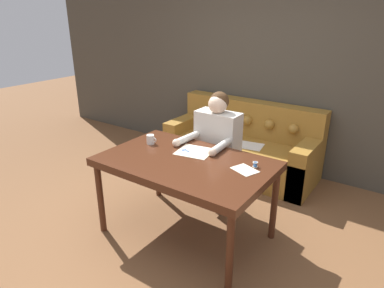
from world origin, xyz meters
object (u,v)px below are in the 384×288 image
(dining_table, at_px, (186,167))
(mug, at_px, (151,139))
(couch, at_px, (242,148))
(scissors, at_px, (187,151))
(thread_spool, at_px, (255,165))
(person, at_px, (217,150))

(dining_table, bearing_deg, mug, 166.10)
(couch, relative_size, scissors, 8.23)
(dining_table, xyz_separation_m, thread_spool, (0.56, 0.22, 0.09))
(couch, relative_size, mug, 17.16)
(thread_spool, bearing_deg, person, 145.95)
(scissors, relative_size, thread_spool, 5.23)
(scissors, distance_m, thread_spool, 0.67)
(thread_spool, bearing_deg, dining_table, -158.57)
(thread_spool, bearing_deg, couch, 120.25)
(scissors, relative_size, mug, 2.08)
(dining_table, distance_m, mug, 0.55)
(person, distance_m, mug, 0.71)
(mug, bearing_deg, dining_table, -13.90)
(person, height_order, scissors, person)
(scissors, bearing_deg, thread_spool, 4.55)
(dining_table, bearing_deg, person, 95.51)
(couch, height_order, mug, couch)
(dining_table, relative_size, thread_spool, 33.52)
(person, relative_size, thread_spool, 27.90)
(couch, xyz_separation_m, scissors, (0.12, -1.40, 0.45))
(person, bearing_deg, couch, 99.73)
(couch, relative_size, thread_spool, 43.09)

